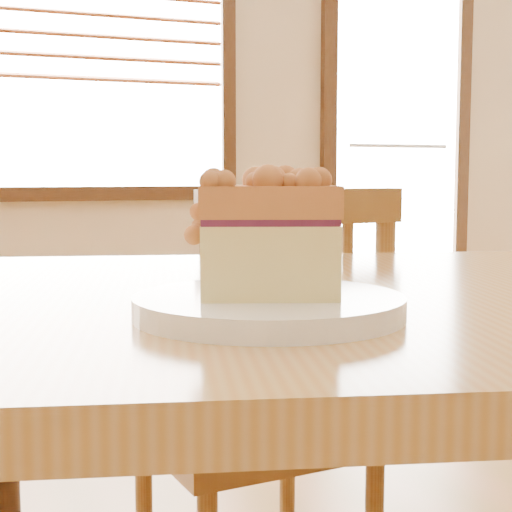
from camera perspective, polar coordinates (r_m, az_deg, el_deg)
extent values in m
plane|color=#C5B390|center=(4.55, -16.32, 13.71)|extent=(7.00, 0.00, 7.00)
cube|color=white|center=(4.60, -12.51, 16.24)|extent=(1.60, 0.02, 1.80)
cube|color=#3A2010|center=(4.51, -12.21, 4.46)|extent=(1.76, 0.06, 0.08)
cube|color=#3A2010|center=(4.79, -2.08, 15.97)|extent=(0.08, 0.06, 1.96)
cube|color=brown|center=(4.57, -12.43, 16.85)|extent=(1.56, 0.05, 0.03)
cube|color=brown|center=(4.55, -12.40, 15.42)|extent=(1.56, 0.05, 0.03)
cube|color=brown|center=(4.53, -12.36, 13.97)|extent=(1.56, 0.05, 0.03)
cube|color=brown|center=(4.51, -12.33, 12.52)|extent=(1.56, 0.05, 0.03)
cube|color=white|center=(5.22, 10.16, 8.42)|extent=(0.90, 0.02, 2.20)
cube|color=#3A2010|center=(4.97, 5.30, 8.61)|extent=(0.09, 0.06, 2.20)
cube|color=#3A2010|center=(5.48, 14.73, 8.20)|extent=(0.09, 0.06, 2.20)
cylinder|color=#B2B2B7|center=(5.20, 10.29, 7.88)|extent=(0.72, 0.03, 0.03)
cube|color=#AF8244|center=(0.84, 11.58, -3.74)|extent=(1.30, 1.02, 0.04)
cube|color=brown|center=(1.45, -0.20, -12.40)|extent=(0.42, 0.42, 0.04)
cylinder|color=brown|center=(1.72, 2.28, -17.31)|extent=(0.03, 0.03, 0.40)
cylinder|color=brown|center=(1.33, 9.29, -4.71)|extent=(0.03, 0.03, 0.42)
cylinder|color=brown|center=(1.17, -3.29, -6.04)|extent=(0.03, 0.03, 0.42)
cube|color=brown|center=(1.22, 3.45, 3.59)|extent=(0.35, 0.07, 0.06)
cylinder|color=brown|center=(1.29, 6.61, -5.41)|extent=(0.02, 0.02, 0.37)
cylinder|color=brown|center=(1.24, 3.39, -5.78)|extent=(0.02, 0.02, 0.37)
cylinder|color=brown|center=(1.21, -0.05, -6.15)|extent=(0.02, 0.02, 0.37)
cylinder|color=white|center=(0.66, 0.93, -3.66)|extent=(0.23, 0.23, 0.02)
cylinder|color=white|center=(0.67, 0.92, -4.12)|extent=(0.16, 0.16, 0.01)
cube|color=#F0DB88|center=(0.66, 0.93, -0.25)|extent=(0.13, 0.12, 0.06)
cube|color=#45132D|center=(0.66, 0.94, 2.62)|extent=(0.13, 0.12, 0.01)
cube|color=#97542F|center=(0.66, 0.94, 4.00)|extent=(0.14, 0.12, 0.03)
sphere|color=#97542F|center=(0.66, -1.93, 5.59)|extent=(0.03, 0.03, 0.03)
sphere|color=#97542F|center=(0.64, 2.16, 5.42)|extent=(0.02, 0.02, 0.02)
sphere|color=#97542F|center=(0.69, -1.70, 5.58)|extent=(0.02, 0.02, 0.02)
sphere|color=#97542F|center=(0.64, -0.77, 5.54)|extent=(0.02, 0.02, 0.02)
sphere|color=#97542F|center=(0.69, 4.03, 5.60)|extent=(0.03, 0.03, 0.03)
sphere|color=#97542F|center=(0.69, 1.89, 5.56)|extent=(0.02, 0.02, 0.02)
sphere|color=#97542F|center=(0.63, 4.74, 5.53)|extent=(0.02, 0.02, 0.02)
sphere|color=#97542F|center=(0.63, 3.56, 5.39)|extent=(0.02, 0.02, 0.02)
sphere|color=#97542F|center=(0.67, 3.42, 5.56)|extent=(0.02, 0.02, 0.02)
sphere|color=#97542F|center=(0.64, -0.75, 5.40)|extent=(0.02, 0.02, 0.02)
sphere|color=#97542F|center=(0.64, 0.49, 5.49)|extent=(0.02, 0.02, 0.02)
sphere|color=#97542F|center=(0.65, 0.66, 5.44)|extent=(0.02, 0.02, 0.02)
sphere|color=#97542F|center=(0.62, -1.51, 5.56)|extent=(0.02, 0.02, 0.02)
sphere|color=#97542F|center=(0.65, -0.41, 5.49)|extent=(0.02, 0.02, 0.02)
sphere|color=#97542F|center=(0.63, -2.51, 5.50)|extent=(0.02, 0.02, 0.02)
sphere|color=#97542F|center=(0.64, 5.18, 5.48)|extent=(0.02, 0.02, 0.02)
sphere|color=#97542F|center=(0.64, 4.72, 5.54)|extent=(0.02, 0.02, 0.02)
sphere|color=#97542F|center=(0.68, 2.89, 5.45)|extent=(0.02, 0.02, 0.02)
sphere|color=#97542F|center=(0.65, 2.15, 5.41)|extent=(0.02, 0.02, 0.02)
sphere|color=#97542F|center=(0.64, -1.07, 5.42)|extent=(0.02, 0.02, 0.02)
sphere|color=#97542F|center=(0.66, -4.40, 0.82)|extent=(0.02, 0.02, 0.02)
sphere|color=#97542F|center=(0.65, -4.09, 0.72)|extent=(0.01, 0.01, 0.01)
sphere|color=#97542F|center=(0.67, -4.19, 2.32)|extent=(0.02, 0.02, 0.02)
sphere|color=#97542F|center=(0.67, -3.97, 1.99)|extent=(0.01, 0.01, 0.01)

